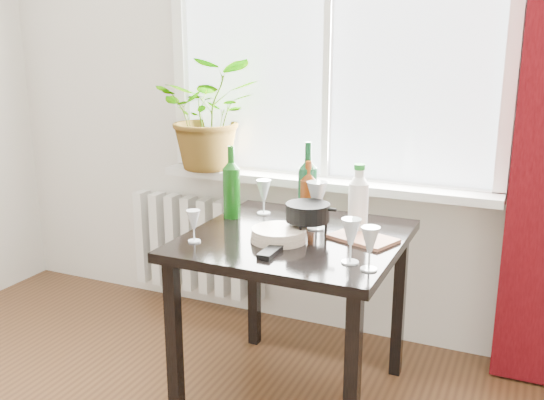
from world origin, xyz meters
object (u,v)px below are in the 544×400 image
at_px(radiator, 198,245).
at_px(cutting_board, 363,238).
at_px(wineglass_far_right, 370,248).
at_px(wineglass_back_center, 317,205).
at_px(wineglass_front_left, 194,226).
at_px(fondue_pot, 308,220).
at_px(tv_remote, 272,250).
at_px(cleaning_bottle, 358,198).
at_px(plate_stack, 279,235).
at_px(wineglass_front_right, 351,241).
at_px(wine_bottle_right, 308,181).
at_px(potted_plant, 210,114).
at_px(wine_bottle_left, 231,182).
at_px(table, 295,256).
at_px(bottle_amber, 308,192).
at_px(wineglass_back_left, 264,197).

relative_size(radiator, cutting_board, 3.19).
height_order(wineglass_far_right, cutting_board, wineglass_far_right).
xyz_separation_m(radiator, cutting_board, (1.12, -0.58, 0.37)).
bearing_deg(wineglass_back_center, wineglass_front_left, -136.42).
relative_size(fondue_pot, tv_remote, 1.18).
height_order(cleaning_bottle, plate_stack, cleaning_bottle).
height_order(wineglass_front_right, plate_stack, wineglass_front_right).
xyz_separation_m(cleaning_bottle, tv_remote, (-0.22, -0.39, -0.14)).
bearing_deg(wine_bottle_right, potted_plant, 151.81).
distance_m(wine_bottle_left, wineglass_back_center, 0.41).
height_order(potted_plant, plate_stack, potted_plant).
height_order(table, wine_bottle_left, wine_bottle_left).
distance_m(wine_bottle_right, wineglass_front_left, 0.56).
distance_m(cleaning_bottle, fondue_pot, 0.24).
xyz_separation_m(bottle_amber, wineglass_back_left, (-0.23, 0.05, -0.06)).
height_order(wineglass_front_right, wineglass_back_left, wineglass_front_right).
bearing_deg(tv_remote, wine_bottle_left, 135.11).
distance_m(wineglass_front_right, plate_stack, 0.36).
relative_size(wine_bottle_left, wineglass_back_center, 1.57).
xyz_separation_m(radiator, wineglass_front_right, (1.15, -0.84, 0.44)).
relative_size(cleaning_bottle, cutting_board, 1.15).
relative_size(wine_bottle_right, wineglass_front_right, 2.12).
xyz_separation_m(wine_bottle_right, cleaning_bottle, (0.24, -0.05, -0.03)).
bearing_deg(fondue_pot, table, 168.09).
height_order(cleaning_bottle, wineglass_front_left, cleaning_bottle).
bearing_deg(bottle_amber, wine_bottle_right, 116.06).
bearing_deg(table, fondue_pot, 4.96).
bearing_deg(wineglass_back_left, wineglass_front_left, -99.93).
height_order(fondue_pot, cutting_board, fondue_pot).
distance_m(cleaning_bottle, wineglass_back_left, 0.48).
bearing_deg(tv_remote, radiator, 134.61).
bearing_deg(radiator, wineglass_far_right, -35.73).
relative_size(wineglass_front_left, tv_remote, 0.76).
height_order(bottle_amber, fondue_pot, bottle_amber).
bearing_deg(plate_stack, wine_bottle_left, 146.45).
height_order(wineglass_far_right, wineglass_back_center, wineglass_back_center).
bearing_deg(cleaning_bottle, cutting_board, -62.11).
height_order(radiator, wineglass_far_right, wineglass_far_right).
bearing_deg(bottle_amber, plate_stack, -93.88).
xyz_separation_m(radiator, wineglass_far_right, (1.23, -0.88, 0.44)).
xyz_separation_m(radiator, potted_plant, (0.13, -0.05, 0.76)).
bearing_deg(cleaning_bottle, wineglass_front_right, -77.58).
bearing_deg(wineglass_far_right, wine_bottle_left, 152.79).
bearing_deg(potted_plant, wineglass_back_left, -36.47).
distance_m(wineglass_front_right, wineglass_far_right, 0.09).
relative_size(wineglass_far_right, tv_remote, 0.92).
distance_m(bottle_amber, cutting_board, 0.34).
bearing_deg(cutting_board, bottle_amber, 155.44).
xyz_separation_m(plate_stack, tv_remote, (0.03, -0.14, -0.02)).
xyz_separation_m(wineglass_back_center, wineglass_back_left, (-0.30, 0.11, -0.02)).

